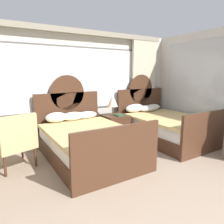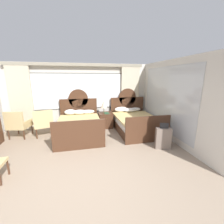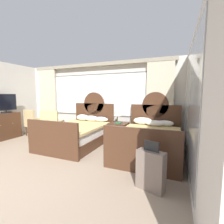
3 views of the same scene
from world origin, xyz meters
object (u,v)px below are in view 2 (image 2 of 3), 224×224
Objects in this scene: nightstand_between_beds at (105,120)px; armchair_by_window_left at (44,122)px; bed_near_window at (79,126)px; suitcase_on_floor at (163,138)px; bed_near_mirror at (135,122)px; book_on_nightstand at (107,113)px; armchair_by_window_centre at (18,124)px; table_lamp_on_nightstand at (104,104)px.

armchair_by_window_left is at bearing -169.31° from nightstand_between_beds.
bed_near_window is 2.95m from suitcase_on_floor.
bed_near_mirror reaches higher than armchair_by_window_left.
book_on_nightstand is at bearing -74.30° from nightstand_between_beds.
nightstand_between_beds is at bearing 10.69° from armchair_by_window_left.
armchair_by_window_centre reaches higher than nightstand_between_beds.
table_lamp_on_nightstand is at bearing 33.92° from bed_near_window.
armchair_by_window_left reaches higher than nightstand_between_beds.
armchair_by_window_left is at bearing -168.22° from table_lamp_on_nightstand.
suitcase_on_floor is at bearing -58.20° from book_on_nightstand.
suitcase_on_floor is at bearing -26.08° from armchair_by_window_left.
bed_near_mirror is at bearing -27.31° from book_on_nightstand.
bed_near_window reaches higher than armchair_by_window_left.
bed_near_window reaches higher than suitcase_on_floor.
armchair_by_window_left and armchair_by_window_centre have the same top height.
bed_near_mirror reaches higher than armchair_by_window_centre.
armchair_by_window_left is at bearing -172.14° from book_on_nightstand.
book_on_nightstand is 2.43m from armchair_by_window_left.
table_lamp_on_nightstand reaches higher than armchair_by_window_centre.
bed_near_mirror is at bearing -3.57° from armchair_by_window_left.
nightstand_between_beds is at bearing 148.75° from bed_near_mirror.
nightstand_between_beds is 0.36m from book_on_nightstand.
nightstand_between_beds is 0.64× the size of armchair_by_window_centre.
nightstand_between_beds is 2.66m from suitcase_on_floor.
armchair_by_window_centre is at bearing 158.23° from suitcase_on_floor.
table_lamp_on_nightstand reaches higher than armchair_by_window_left.
bed_near_window and bed_near_mirror have the same top height.
armchair_by_window_centre is at bearing -171.27° from table_lamp_on_nightstand.
armchair_by_window_left is at bearing 170.26° from bed_near_window.
bed_near_window is 2.25× the size of armchair_by_window_centre.
book_on_nightstand is 0.26× the size of armchair_by_window_centre.
bed_near_window is 2.19m from bed_near_mirror.
bed_near_window is 1.30m from armchair_by_window_left.
armchair_by_window_centre is at bearing 174.14° from bed_near_window.
bed_near_window is 1.29m from book_on_nightstand.
bed_near_mirror reaches higher than suitcase_on_floor.
armchair_by_window_left is (-2.40, -0.33, -0.13)m from book_on_nightstand.
book_on_nightstand is (1.13, 0.55, 0.30)m from bed_near_window.
nightstand_between_beds is 2.46× the size of book_on_nightstand.
table_lamp_on_nightstand is (1.04, 0.70, 0.65)m from bed_near_window.
armchair_by_window_centre is (-0.84, -0.00, 0.00)m from armchair_by_window_left.
table_lamp_on_nightstand is 2.80m from suitcase_on_floor.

